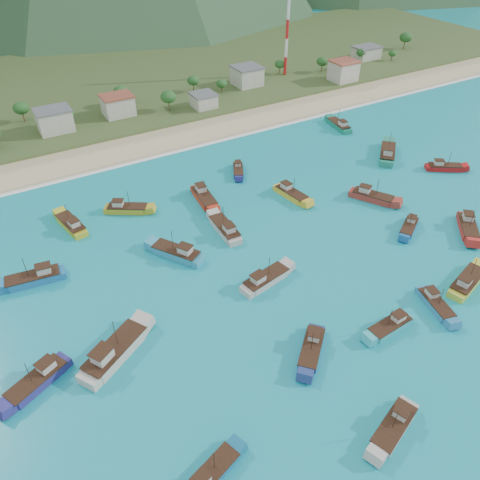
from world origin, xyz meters
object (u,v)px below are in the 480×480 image
radio_tower (288,19)px  boat_23 (265,280)px  boat_7 (312,349)px  boat_29 (115,353)px  boat_20 (468,227)px  boat_25 (177,253)px  boat_16 (467,282)px  boat_31 (372,197)px  boat_2 (387,154)px  boat_21 (204,198)px  boat_8 (127,209)px  boat_17 (71,225)px  boat_15 (444,168)px  boat_1 (38,381)px  boat_24 (291,194)px  boat_26 (211,475)px  boat_5 (409,227)px  boat_0 (390,327)px  boat_13 (435,304)px  boat_11 (225,229)px  boat_3 (394,427)px  boat_18 (339,126)px  boat_6 (35,279)px

radio_tower → boat_23: bearing=-126.4°
boat_7 → boat_29: 33.68m
boat_20 → boat_25: boat_25 is taller
boat_16 → boat_31: bearing=153.5°
boat_2 → boat_21: 57.84m
boat_2 → boat_8: boat_2 is taller
radio_tower → boat_25: size_ratio=3.55×
boat_17 → boat_25: boat_25 is taller
boat_15 → boat_17: (-98.18, 24.84, 0.10)m
boat_1 → boat_23: bearing=-113.7°
boat_8 → boat_21: size_ratio=0.89×
boat_8 → boat_24: (38.96, -14.75, 0.01)m
boat_25 → boat_26: 48.53m
boat_5 → boat_17: bearing=28.3°
boat_5 → boat_31: size_ratio=0.79×
boat_15 → boat_21: 68.82m
boat_25 → boat_20: bearing=-54.4°
boat_0 → boat_23: 25.32m
boat_13 → boat_5: bearing=-110.6°
boat_24 → boat_17: bearing=-23.7°
boat_23 → boat_11: bearing=164.7°
boat_2 → boat_23: 66.93m
boat_16 → boat_21: size_ratio=1.01×
boat_0 → boat_24: bearing=-16.6°
boat_8 → boat_20: boat_20 is taller
boat_7 → boat_2: bearing=-95.7°
boat_29 → boat_31: size_ratio=1.22×
radio_tower → boat_21: (-71.58, -67.63, -21.88)m
radio_tower → boat_8: radio_tower is taller
boat_24 → boat_25: (-35.43, -7.53, 0.13)m
boat_3 → boat_20: size_ratio=1.04×
boat_7 → boat_5: bearing=-109.4°
boat_18 → boat_20: size_ratio=1.08×
boat_6 → boat_23: 46.76m
radio_tower → boat_8: (-90.29, -62.52, -21.99)m
boat_11 → boat_0: bearing=-71.3°
boat_2 → boat_5: bearing=-79.5°
boat_6 → boat_15: bearing=-87.9°
boat_29 → radio_tower: bearing=102.9°
boat_1 → boat_13: size_ratio=1.15×
boat_25 → boat_5: bearing=-52.0°
boat_0 → boat_8: bearing=21.4°
boat_1 → boat_31: bearing=-106.4°
boat_15 → boat_7: bearing=-31.7°
radio_tower → boat_2: (-14.04, -73.57, -21.70)m
boat_24 → boat_26: bearing=38.3°
boat_7 → boat_17: 63.60m
boat_3 → boat_18: bearing=-54.8°
radio_tower → boat_17: bearing=-149.0°
boat_13 → boat_24: (-0.85, 46.34, 0.13)m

